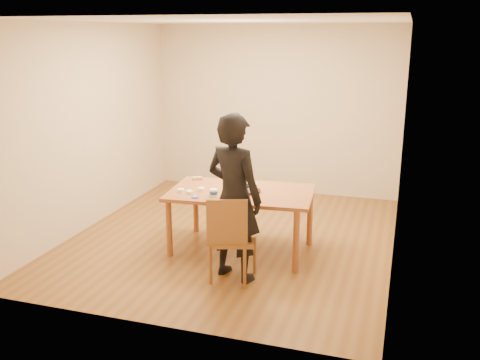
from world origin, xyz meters
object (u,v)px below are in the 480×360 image
(dining_chair, at_px, (233,239))
(cake_plate, at_px, (248,191))
(cake, at_px, (248,187))
(person, at_px, (234,198))
(dining_table, at_px, (241,193))

(dining_chair, bearing_deg, cake_plate, 77.18)
(dining_chair, relative_size, cake_plate, 1.46)
(dining_chair, xyz_separation_m, cake, (-0.06, 0.77, 0.36))
(cake_plate, bearing_deg, person, -85.00)
(cake_plate, bearing_deg, dining_table, 174.43)
(dining_table, height_order, cake, cake)
(dining_chair, xyz_separation_m, person, (0.00, 0.04, 0.45))
(dining_chair, bearing_deg, cake, 77.18)
(cake_plate, xyz_separation_m, cake, (0.00, 0.00, 0.05))
(cake, relative_size, person, 0.12)
(dining_chair, height_order, cake_plate, cake_plate)
(cake_plate, bearing_deg, cake, 0.00)
(dining_table, distance_m, cake, 0.12)
(dining_table, distance_m, person, 0.76)
(dining_table, bearing_deg, person, -83.27)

